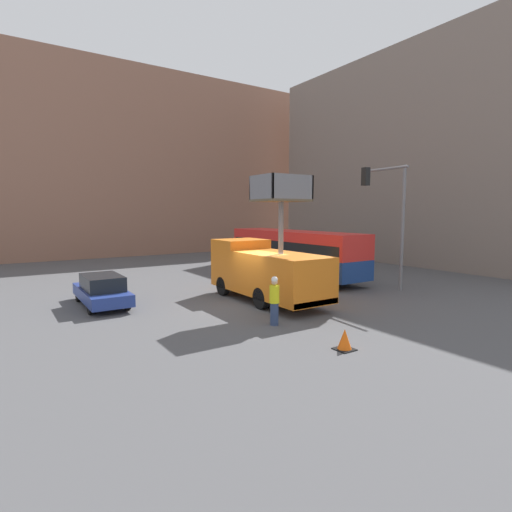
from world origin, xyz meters
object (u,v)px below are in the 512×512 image
object	(u,v)px
city_bus	(294,250)
traffic_cone_near_truck	(345,340)
utility_truck	(266,269)
traffic_light_pole	(391,208)
road_worker_near_truck	(274,301)
road_worker_directing	(311,277)
parked_car_curbside	(102,290)

from	to	relation	value
city_bus	traffic_cone_near_truck	xyz separation A→B (m)	(-7.53, -12.04, -1.51)
utility_truck	traffic_light_pole	world-z (taller)	traffic_light_pole
traffic_light_pole	traffic_cone_near_truck	bearing A→B (deg)	-148.80
road_worker_near_truck	road_worker_directing	world-z (taller)	road_worker_near_truck
parked_car_curbside	traffic_light_pole	bearing A→B (deg)	-20.68
parked_car_curbside	traffic_cone_near_truck	bearing A→B (deg)	-64.14
utility_truck	parked_car_curbside	xyz separation A→B (m)	(-6.90, 3.34, -0.85)
road_worker_directing	parked_car_curbside	xyz separation A→B (m)	(-9.78, 3.37, -0.22)
road_worker_directing	traffic_cone_near_truck	distance (m)	8.51
traffic_cone_near_truck	city_bus	bearing A→B (deg)	57.99
utility_truck	traffic_light_pole	bearing A→B (deg)	-15.09
traffic_cone_near_truck	parked_car_curbside	bearing A→B (deg)	115.86
traffic_light_pole	traffic_cone_near_truck	distance (m)	10.97
road_worker_near_truck	parked_car_curbside	xyz separation A→B (m)	(-4.82, 6.95, -0.22)
traffic_cone_near_truck	traffic_light_pole	bearing A→B (deg)	31.20
utility_truck	road_worker_near_truck	bearing A→B (deg)	-119.98
utility_truck	road_worker_directing	world-z (taller)	utility_truck
traffic_light_pole	road_worker_directing	xyz separation A→B (m)	(-3.92, 1.80, -3.59)
utility_truck	traffic_cone_near_truck	xyz separation A→B (m)	(-1.85, -7.07, -1.27)
road_worker_near_truck	parked_car_curbside	bearing A→B (deg)	174.00
traffic_cone_near_truck	parked_car_curbside	size ratio (longest dim) A/B	0.14
city_bus	traffic_light_pole	world-z (taller)	traffic_light_pole
road_worker_directing	traffic_cone_near_truck	size ratio (longest dim) A/B	2.82
road_worker_near_truck	road_worker_directing	size ratio (longest dim) A/B	1.00
utility_truck	traffic_light_pole	size ratio (longest dim) A/B	1.04
traffic_light_pole	parked_car_curbside	distance (m)	15.13
traffic_light_pole	traffic_cone_near_truck	size ratio (longest dim) A/B	10.25
utility_truck	parked_car_curbside	distance (m)	7.71
utility_truck	road_worker_directing	bearing A→B (deg)	-0.65
utility_truck	road_worker_near_truck	xyz separation A→B (m)	(-2.08, -3.61, -0.63)
city_bus	road_worker_directing	distance (m)	5.79
city_bus	traffic_cone_near_truck	distance (m)	14.28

